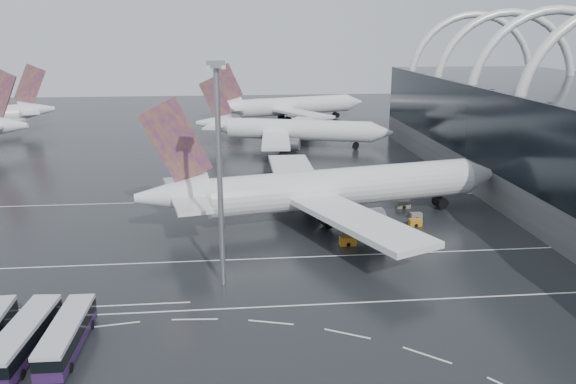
{
  "coord_description": "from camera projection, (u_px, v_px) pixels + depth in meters",
  "views": [
    {
      "loc": [
        -4.39,
        -59.71,
        30.57
      ],
      "look_at": [
        3.43,
        20.49,
        7.0
      ],
      "focal_mm": 35.0,
      "sensor_mm": 36.0,
      "label": 1
    }
  ],
  "objects": [
    {
      "name": "ground",
      "position": [
        276.0,
        298.0,
        66.03
      ],
      "size": [
        420.0,
        420.0,
        0.0
      ],
      "primitive_type": "plane",
      "color": "black",
      "rests_on": "ground"
    },
    {
      "name": "lane_marking_near",
      "position": [
        277.0,
        306.0,
        64.12
      ],
      "size": [
        120.0,
        0.25,
        0.01
      ],
      "primitive_type": "cube",
      "color": "white",
      "rests_on": "ground"
    },
    {
      "name": "lane_marking_mid",
      "position": [
        269.0,
        258.0,
        77.49
      ],
      "size": [
        120.0,
        0.25,
        0.01
      ],
      "primitive_type": "cube",
      "color": "white",
      "rests_on": "ground"
    },
    {
      "name": "lane_marking_far",
      "position": [
        259.0,
        199.0,
        104.24
      ],
      "size": [
        120.0,
        0.25,
        0.01
      ],
      "primitive_type": "cube",
      "color": "white",
      "rests_on": "ground"
    },
    {
      "name": "bus_bay_line_north",
      "position": [
        66.0,
        308.0,
        63.79
      ],
      "size": [
        28.0,
        0.25,
        0.01
      ],
      "primitive_type": "cube",
      "color": "white",
      "rests_on": "ground"
    },
    {
      "name": "airliner_main",
      "position": [
        327.0,
        190.0,
        91.22
      ],
      "size": [
        62.56,
        53.99,
        21.3
      ],
      "rotation": [
        0.0,
        0.0,
        0.21
      ],
      "color": "white",
      "rests_on": "ground"
    },
    {
      "name": "airliner_gate_b",
      "position": [
        288.0,
        130.0,
        148.69
      ],
      "size": [
        52.19,
        46.29,
        18.41
      ],
      "rotation": [
        0.0,
        0.0,
        -0.28
      ],
      "color": "white",
      "rests_on": "ground"
    },
    {
      "name": "airliner_gate_c",
      "position": [
        288.0,
        107.0,
        189.98
      ],
      "size": [
        54.94,
        50.03,
        20.02
      ],
      "rotation": [
        0.0,
        0.0,
        0.32
      ],
      "color": "white",
      "rests_on": "ground"
    },
    {
      "name": "bus_row_near_c",
      "position": [
        24.0,
        338.0,
        54.24
      ],
      "size": [
        3.83,
        13.09,
        3.18
      ],
      "rotation": [
        0.0,
        0.0,
        1.5
      ],
      "color": "#2E1542",
      "rests_on": "ground"
    },
    {
      "name": "bus_row_near_d",
      "position": [
        67.0,
        335.0,
        55.05
      ],
      "size": [
        3.09,
        12.26,
        3.01
      ],
      "rotation": [
        0.0,
        0.0,
        1.55
      ],
      "color": "#2E1542",
      "rests_on": "ground"
    },
    {
      "name": "floodlight_mast",
      "position": [
        219.0,
        150.0,
        65.01
      ],
      "size": [
        2.08,
        2.08,
        27.1
      ],
      "color": "gray",
      "rests_on": "ground"
    },
    {
      "name": "gse_cart_belly_a",
      "position": [
        415.0,
        222.0,
        90.21
      ],
      "size": [
        2.0,
        1.18,
        1.09
      ],
      "primitive_type": "cube",
      "color": "#BD7D19",
      "rests_on": "ground"
    },
    {
      "name": "gse_cart_belly_b",
      "position": [
        403.0,
        204.0,
        99.22
      ],
      "size": [
        2.38,
        1.41,
        1.3
      ],
      "primitive_type": "cube",
      "color": "slate",
      "rests_on": "ground"
    },
    {
      "name": "gse_cart_belly_c",
      "position": [
        348.0,
        241.0,
        82.18
      ],
      "size": [
        2.33,
        1.38,
        1.27
      ],
      "primitive_type": "cube",
      "color": "#BD7D19",
      "rests_on": "ground"
    },
    {
      "name": "gse_cart_belly_d",
      "position": [
        416.0,
        216.0,
        93.47
      ],
      "size": [
        1.9,
        1.12,
        1.04
      ],
      "primitive_type": "cube",
      "color": "slate",
      "rests_on": "ground"
    }
  ]
}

